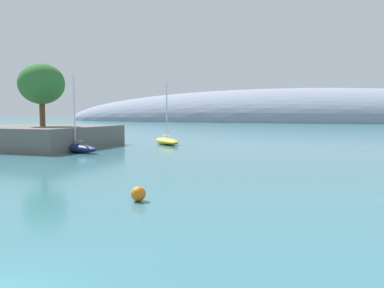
{
  "coord_description": "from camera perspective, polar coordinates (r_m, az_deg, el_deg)",
  "views": [
    {
      "loc": [
        7.88,
        -6.93,
        4.59
      ],
      "look_at": [
        -1.82,
        20.08,
        2.3
      ],
      "focal_mm": 37.51,
      "sensor_mm": 36.0,
      "label": 1
    }
  ],
  "objects": [
    {
      "name": "sailboat_yellow_mid_mooring",
      "position": [
        57.35,
        -3.6,
        0.5
      ],
      "size": [
        6.7,
        7.05,
        8.78
      ],
      "rotation": [
        0.0,
        0.0,
        5.45
      ],
      "color": "yellow",
      "rests_on": "water"
    },
    {
      "name": "mooring_buoy_orange",
      "position": [
        20.98,
        -7.64,
        -7.04
      ],
      "size": [
        0.78,
        0.78,
        0.78
      ],
      "primitive_type": "sphere",
      "color": "orange",
      "rests_on": "water"
    },
    {
      "name": "tree_clump_shore",
      "position": [
        55.23,
        -20.62,
        8.01
      ],
      "size": [
        5.8,
        5.8,
        8.07
      ],
      "color": "brown",
      "rests_on": "shore_outcrop"
    },
    {
      "name": "distant_ridge",
      "position": [
        195.69,
        13.51,
        3.09
      ],
      "size": [
        242.39,
        52.71,
        31.47
      ],
      "primitive_type": "ellipsoid",
      "color": "gray",
      "rests_on": "ground"
    },
    {
      "name": "shore_outcrop",
      "position": [
        56.4,
        -21.29,
        0.99
      ],
      "size": [
        17.43,
        15.84,
        2.76
      ],
      "primitive_type": "cube",
      "color": "#66605B",
      "rests_on": "ground"
    },
    {
      "name": "sailboat_navy_near_shore",
      "position": [
        47.91,
        -16.27,
        -0.47
      ],
      "size": [
        7.89,
        4.27,
        8.68
      ],
      "rotation": [
        0.0,
        0.0,
        5.94
      ],
      "color": "navy",
      "rests_on": "water"
    }
  ]
}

